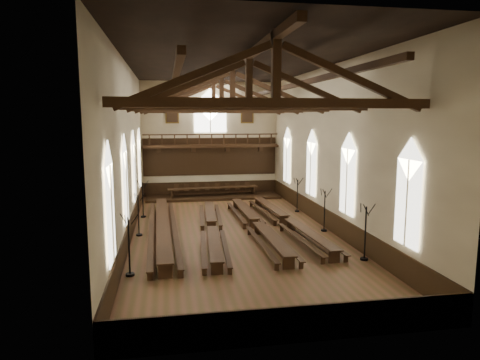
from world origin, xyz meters
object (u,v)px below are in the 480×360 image
object	(u,v)px
refectory_row_d	(287,220)
candelabrum_right_near	(365,243)
candelabrum_left_mid	(139,223)
refectory_row_a	(163,225)
dais	(213,197)
refectory_row_b	(212,227)
candelabrum_left_far	(143,206)
candelabrum_left_near	(129,257)
candelabrum_right_mid	(324,218)
refectory_row_c	(256,223)
candelabrum_right_far	(297,201)
high_table	(213,189)

from	to	relation	value
refectory_row_d	candelabrum_right_near	size ratio (longest dim) A/B	5.01
refectory_row_d	candelabrum_left_mid	xyz separation A→B (m)	(-9.07, -0.24, 0.26)
refectory_row_a	candelabrum_right_near	bearing A→B (deg)	-32.58
dais	candelabrum_right_near	distance (m)	18.34
candelabrum_right_near	refectory_row_b	bearing A→B (deg)	139.61
candelabrum_left_far	candelabrum_right_near	distance (m)	15.68
refectory_row_a	candelabrum_left_near	bearing A→B (deg)	-102.15
candelabrum_left_far	candelabrum_right_mid	xyz separation A→B (m)	(11.10, -5.63, 0.01)
refectory_row_c	refectory_row_b	bearing A→B (deg)	-174.66
refectory_row_a	dais	world-z (taller)	refectory_row_a
refectory_row_b	candelabrum_left_far	bearing A→B (deg)	129.04
refectory_row_d	candelabrum_left_far	size ratio (longest dim) A/B	5.44
candelabrum_left_near	candelabrum_right_mid	xyz separation A→B (m)	(11.10, 5.65, -0.04)
candelabrum_left_near	candelabrum_left_far	world-z (taller)	candelabrum_left_near
refectory_row_b	candelabrum_right_far	bearing A→B (deg)	37.06
refectory_row_b	candelabrum_left_far	xyz separation A→B (m)	(-4.27, 5.27, 0.30)
refectory_row_b	dais	xyz separation A→B (m)	(1.32, 11.68, -0.39)
refectory_row_a	high_table	xyz separation A→B (m)	(4.21, 11.27, 0.23)
refectory_row_c	dais	distance (m)	11.51
refectory_row_c	candelabrum_right_near	size ratio (longest dim) A/B	4.97
candelabrum_left_near	candelabrum_right_near	world-z (taller)	candelabrum_right_near
candelabrum_left_mid	candelabrum_right_mid	xyz separation A→B (m)	(11.10, -0.85, 0.03)
refectory_row_a	refectory_row_d	size ratio (longest dim) A/B	1.05
high_table	candelabrum_left_near	size ratio (longest dim) A/B	2.80
refectory_row_b	high_table	distance (m)	11.75
candelabrum_right_mid	candelabrum_right_far	xyz separation A→B (m)	(-0.00, 5.52, -0.04)
candelabrum_right_mid	high_table	bearing A→B (deg)	114.58
candelabrum_right_far	dais	bearing A→B (deg)	130.18
candelabrum_left_near	candelabrum_left_mid	distance (m)	6.50
refectory_row_d	high_table	world-z (taller)	high_table
refectory_row_a	candelabrum_left_mid	bearing A→B (deg)	176.34
refectory_row_d	candelabrum_right_mid	xyz separation A→B (m)	(2.03, -1.10, 0.28)
candelabrum_left_near	high_table	bearing A→B (deg)	72.45
candelabrum_left_mid	candelabrum_right_far	world-z (taller)	candelabrum_left_mid
refectory_row_d	high_table	bearing A→B (deg)	107.63
refectory_row_c	candelabrum_right_mid	size ratio (longest dim) A/B	5.29
refectory_row_d	candelabrum_right_near	xyz separation A→B (m)	(2.03, -6.54, 0.34)
refectory_row_d	candelabrum_left_mid	size ratio (longest dim) A/B	5.52
candelabrum_left_near	candelabrum_right_far	world-z (taller)	candelabrum_left_near
refectory_row_d	candelabrum_right_near	bearing A→B (deg)	-72.77
candelabrum_left_mid	candelabrum_right_mid	bearing A→B (deg)	-4.40
refectory_row_c	candelabrum_right_far	distance (m)	6.40
refectory_row_a	candelabrum_right_far	world-z (taller)	candelabrum_right_far
high_table	candelabrum_right_mid	bearing A→B (deg)	-65.42
refectory_row_a	candelabrum_left_mid	world-z (taller)	candelabrum_left_mid
refectory_row_a	refectory_row_b	world-z (taller)	refectory_row_a
refectory_row_a	refectory_row_c	distance (m)	5.62
candelabrum_left_mid	candelabrum_right_near	xyz separation A→B (m)	(11.10, -6.30, 0.08)
candelabrum_right_far	high_table	bearing A→B (deg)	130.18
refectory_row_d	candelabrum_left_near	size ratio (longest dim) A/B	5.06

